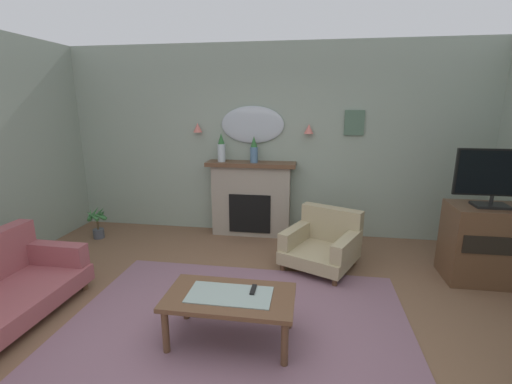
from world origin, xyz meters
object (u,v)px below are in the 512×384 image
Objects in this scene: wall_sconce_right at (309,129)px; framed_picture at (354,123)px; fireplace at (251,199)px; coffee_table at (230,301)px; tv_flatscreen at (496,177)px; potted_plant_small_fern at (98,222)px; tv_remote at (253,290)px; wall_mirror at (252,125)px; mantel_vase_centre at (221,149)px; armchair_beside_couch at (323,242)px; tv_cabinet at (483,244)px; mantel_vase_left at (254,150)px; wall_sconce_left at (198,128)px.

framed_picture is at bearing 5.27° from wall_sconce_right.
fireplace is 1.91m from framed_picture.
tv_flatscreen is at bearing 29.76° from coffee_table.
coffee_table is 3.29m from potted_plant_small_fern.
framed_picture is 2.25× the size of tv_remote.
wall_mirror is 0.85m from wall_sconce_right.
potted_plant_small_fern is at bearing -169.88° from framed_picture.
fireplace is at bearing 3.60° from mantel_vase_centre.
tv_cabinet reaches higher than armchair_beside_couch.
armchair_beside_couch is (1.09, -1.08, -1.40)m from wall_mirror.
tv_flatscreen is at bearing -90.00° from tv_cabinet.
armchair_beside_couch reaches higher than potted_plant_small_fern.
wall_mirror is 1.07× the size of tv_cabinet.
wall_sconce_right is 0.17× the size of tv_flatscreen.
mantel_vase_centre is 0.39× the size of coffee_table.
tv_remote is at bearing -80.93° from mantel_vase_left.
armchair_beside_couch is (1.04, -0.91, -1.04)m from mantel_vase_left.
mantel_vase_centre is at bearing 162.68° from tv_flatscreen.
framed_picture is (1.45, 0.18, 0.41)m from mantel_vase_left.
wall_sconce_left is 0.17× the size of tv_flatscreen.
wall_mirror is 3.18m from tv_flatscreen.
tv_flatscreen is at bearing -20.30° from fireplace.
potted_plant_small_fern is (-3.39, 0.42, -0.04)m from armchair_beside_couch.
mantel_vase_centre is at bearing -174.73° from framed_picture.
coffee_table is at bearing -153.50° from tv_remote.
tv_cabinet is (2.05, -1.14, -1.21)m from wall_sconce_right.
wall_sconce_right is 2.88m from tv_remote.
mantel_vase_left is at bearing -171.47° from wall_sconce_right.
tv_flatscreen is (3.35, -1.04, -0.11)m from mantel_vase_centre.
fireplace is at bearing 12.89° from potted_plant_small_fern.
tv_remote is at bearing -63.40° from wall_sconce_left.
tv_flatscreen is (2.64, 1.51, 0.86)m from coffee_table.
mantel_vase_centre is 2.08m from armchair_beside_couch.
wall_mirror is (-0.05, 0.17, 0.37)m from mantel_vase_left.
tv_cabinet is (2.64, 1.53, 0.07)m from coffee_table.
wall_mirror reaches higher than armchair_beside_couch.
potted_plant_small_fern is at bearing 174.01° from tv_flatscreen.
tv_remote is at bearing -111.79° from framed_picture.
potted_plant_small_fern is (-2.30, -0.53, -0.31)m from fireplace.
armchair_beside_couch is at bearing 67.30° from tv_remote.
mantel_vase_centre is 1.34m from wall_sconce_right.
tv_flatscreen is (2.46, 1.42, 0.79)m from tv_remote.
coffee_table is 3.17m from tv_flatscreen.
tv_cabinet is at bearing -5.76° from potted_plant_small_fern.
tv_remote is (0.44, -2.63, -1.26)m from wall_mirror.
tv_remote is 2.95m from tv_flatscreen.
potted_plant_small_fern is at bearing -167.11° from fireplace.
wall_sconce_left is (-0.40, 0.12, 0.30)m from mantel_vase_centre.
tv_flatscreen is (1.81, -0.13, 0.94)m from armchair_beside_couch.
framed_picture is 4.14m from potted_plant_small_fern.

